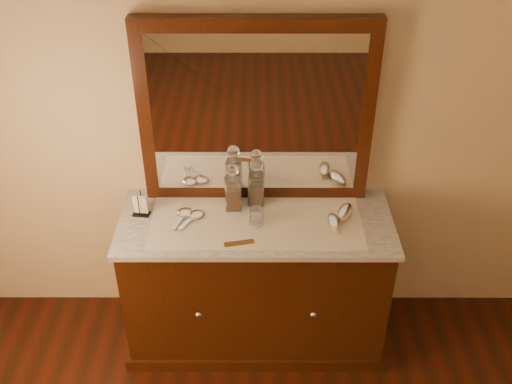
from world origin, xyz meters
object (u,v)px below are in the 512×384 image
at_px(dresser_cabinet, 256,282).
at_px(hand_mirror_inner, 194,216).
at_px(comb, 239,243).
at_px(decanter_right, 256,186).
at_px(pin_dish, 256,223).
at_px(decanter_left, 233,191).
at_px(hand_mirror_outer, 183,215).
at_px(brush_near, 334,223).
at_px(brush_far, 345,212).
at_px(mirror_frame, 256,113).
at_px(napkin_rack, 141,206).

relative_size(dresser_cabinet, hand_mirror_inner, 7.12).
distance_m(comb, decanter_right, 0.38).
bearing_deg(pin_dish, decanter_left, 130.90).
height_order(comb, hand_mirror_outer, hand_mirror_outer).
xyz_separation_m(brush_near, brush_far, (0.07, 0.09, 0.00)).
bearing_deg(mirror_frame, dresser_cabinet, -90.00).
bearing_deg(decanter_right, mirror_frame, 91.44).
bearing_deg(napkin_rack, mirror_frame, 17.40).
relative_size(comb, brush_far, 0.91).
height_order(dresser_cabinet, comb, comb).
bearing_deg(brush_far, decanter_left, 173.04).
xyz_separation_m(napkin_rack, hand_mirror_outer, (0.22, -0.02, -0.04)).
bearing_deg(decanter_left, decanter_right, 19.93).
height_order(decanter_right, brush_near, decanter_right).
height_order(dresser_cabinet, hand_mirror_outer, hand_mirror_outer).
bearing_deg(dresser_cabinet, comb, -113.33).
height_order(pin_dish, comb, pin_dish).
bearing_deg(mirror_frame, pin_dish, -90.01).
bearing_deg(comb, brush_near, 4.15).
height_order(brush_far, hand_mirror_outer, brush_far).
xyz_separation_m(dresser_cabinet, napkin_rack, (-0.61, 0.05, 0.49)).
height_order(napkin_rack, decanter_left, decanter_left).
xyz_separation_m(pin_dish, hand_mirror_inner, (-0.33, 0.05, 0.00)).
relative_size(decanter_right, brush_far, 1.67).
xyz_separation_m(dresser_cabinet, comb, (-0.08, -0.19, 0.45)).
distance_m(dresser_cabinet, hand_mirror_outer, 0.60).
height_order(comb, decanter_right, decanter_right).
xyz_separation_m(decanter_left, decanter_right, (0.13, 0.05, 0.00)).
bearing_deg(mirror_frame, hand_mirror_inner, -145.38).
distance_m(pin_dish, brush_near, 0.40).
xyz_separation_m(dresser_cabinet, hand_mirror_inner, (-0.33, 0.02, 0.45)).
bearing_deg(comb, decanter_right, 64.37).
relative_size(mirror_frame, decanter_left, 4.37).
distance_m(dresser_cabinet, brush_far, 0.66).
relative_size(dresser_cabinet, hand_mirror_outer, 6.65).
xyz_separation_m(decanter_right, hand_mirror_outer, (-0.39, -0.12, -0.10)).
xyz_separation_m(comb, brush_near, (0.49, 0.14, 0.02)).
bearing_deg(mirror_frame, hand_mirror_outer, -151.42).
xyz_separation_m(pin_dish, brush_near, (0.40, -0.02, 0.01)).
distance_m(decanter_right, brush_far, 0.49).
relative_size(decanter_right, brush_near, 1.77).
xyz_separation_m(decanter_left, hand_mirror_outer, (-0.26, -0.08, -0.10)).
height_order(decanter_left, hand_mirror_outer, decanter_left).
bearing_deg(hand_mirror_inner, pin_dish, -8.79).
relative_size(dresser_cabinet, pin_dish, 17.88).
height_order(pin_dish, brush_near, brush_near).
xyz_separation_m(mirror_frame, brush_far, (0.47, -0.21, -0.48)).
height_order(decanter_left, brush_far, decanter_left).
relative_size(napkin_rack, hand_mirror_inner, 0.69).
bearing_deg(decanter_right, comb, -103.73).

